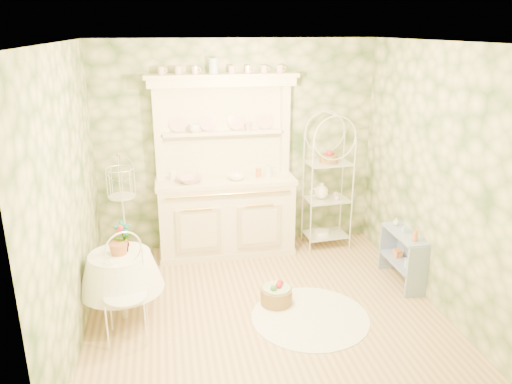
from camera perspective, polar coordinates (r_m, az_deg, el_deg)
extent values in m
plane|color=tan|center=(5.36, 1.02, -13.44)|extent=(3.60, 3.60, 0.00)
plane|color=white|center=(4.56, 1.22, 16.78)|extent=(3.60, 3.60, 0.00)
plane|color=beige|center=(4.78, -20.54, -0.84)|extent=(3.60, 3.60, 0.00)
plane|color=beige|center=(5.44, 20.02, 1.48)|extent=(3.60, 3.60, 0.00)
plane|color=beige|center=(6.50, -2.13, 5.23)|extent=(3.60, 3.60, 0.00)
plane|color=beige|center=(3.18, 7.80, -9.43)|extent=(3.60, 3.60, 0.00)
cube|color=white|center=(6.26, -3.54, 2.74)|extent=(1.87, 0.61, 2.29)
cube|color=white|center=(6.60, 8.20, 1.29)|extent=(0.59, 0.44, 1.82)
cube|color=#879CC3|center=(6.00, 16.41, -7.14)|extent=(0.36, 0.77, 0.63)
cylinder|color=white|center=(5.24, -15.06, -10.21)|extent=(0.86, 0.86, 0.75)
cube|color=white|center=(4.87, -14.69, -11.29)|extent=(0.54, 0.54, 0.93)
cube|color=white|center=(6.19, -14.94, -1.93)|extent=(0.39, 0.39, 1.49)
cylinder|color=olive|center=(5.43, 2.35, -11.55)|extent=(0.45, 0.45, 0.24)
cylinder|color=white|center=(5.28, 6.20, -14.02)|extent=(1.60, 1.60, 0.01)
imported|color=white|center=(6.18, -7.58, 1.18)|extent=(0.35, 0.35, 0.07)
imported|color=white|center=(6.24, -2.22, 1.48)|extent=(0.26, 0.26, 0.07)
imported|color=white|center=(6.26, -7.04, 7.03)|extent=(0.17, 0.17, 0.11)
imported|color=white|center=(6.35, -0.84, 7.32)|extent=(0.11, 0.11, 0.10)
imported|color=#3F7238|center=(5.07, -14.93, -5.24)|extent=(0.19, 0.15, 0.32)
imported|color=#CF7339|center=(5.68, 17.74, -4.74)|extent=(0.08, 0.08, 0.16)
imported|color=#A3C5D5|center=(5.89, 16.63, -4.12)|extent=(0.05, 0.05, 0.09)
imported|color=silver|center=(6.07, 15.71, -3.41)|extent=(0.09, 0.09, 0.10)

